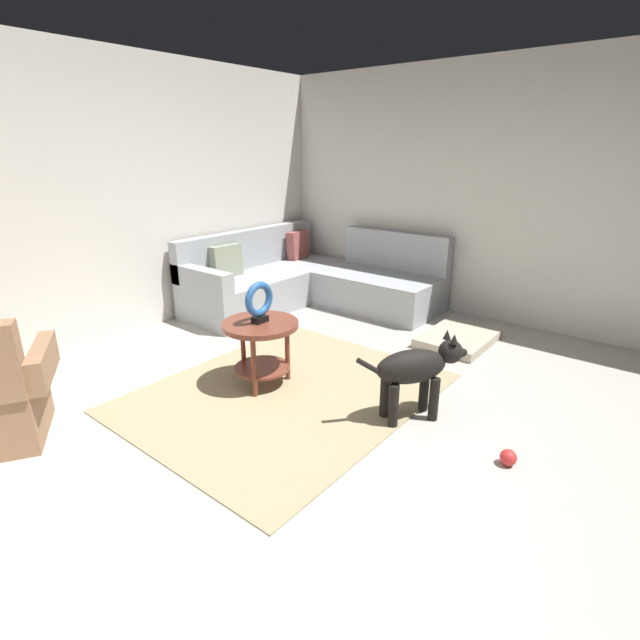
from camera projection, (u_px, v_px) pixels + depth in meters
ground_plane at (347, 438)px, 3.29m from camera, size 6.00×6.00×0.10m
wall_back at (98, 201)px, 4.55m from camera, size 6.00×0.12×2.70m
wall_right at (516, 196)px, 4.97m from camera, size 0.12×6.00×2.70m
area_rug at (286, 392)px, 3.79m from camera, size 2.30×1.90×0.01m
sectional_couch at (308, 282)px, 5.82m from camera, size 2.20×2.25×0.88m
side_table at (261, 337)px, 3.79m from camera, size 0.60×0.60×0.54m
torus_sculpture at (259, 301)px, 3.69m from camera, size 0.28×0.08×0.33m
dog_bed_mat at (458, 339)px, 4.75m from camera, size 0.80×0.60×0.09m
dog at (417, 369)px, 3.33m from camera, size 0.74×0.51×0.63m
dog_toy_ball at (508, 458)px, 2.92m from camera, size 0.10×0.10×0.10m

